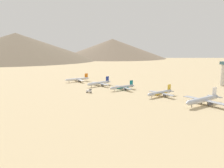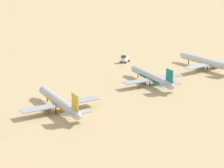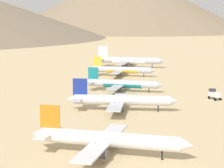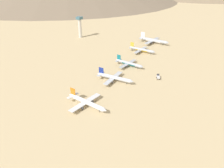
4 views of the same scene
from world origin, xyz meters
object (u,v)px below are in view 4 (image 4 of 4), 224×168
object	(u,v)px
parked_jet_0	(86,102)
service_truck	(158,77)
parked_jet_1	(114,78)
parked_jet_3	(141,50)
parked_jet_2	(129,63)
control_tower	(80,26)
parked_jet_4	(153,40)

from	to	relation	value
parked_jet_0	service_truck	xyz separation A→B (m)	(25.17, 71.93, -1.50)
parked_jet_1	parked_jet_3	bearing A→B (deg)	100.39
parked_jet_0	parked_jet_1	size ratio (longest dim) A/B	1.01
parked_jet_2	control_tower	bearing A→B (deg)	154.43
control_tower	service_truck	bearing A→B (deg)	-23.10
parked_jet_3	parked_jet_4	distance (m)	41.53
parked_jet_2	parked_jet_4	distance (m)	87.99
parked_jet_2	service_truck	world-z (taller)	parked_jet_2
parked_jet_1	parked_jet_2	world-z (taller)	parked_jet_1
parked_jet_0	parked_jet_3	distance (m)	129.23
parked_jet_1	control_tower	world-z (taller)	control_tower
parked_jet_4	service_truck	distance (m)	108.83
parked_jet_2	control_tower	distance (m)	126.61
parked_jet_4	control_tower	bearing A→B (deg)	-162.07
parked_jet_0	parked_jet_1	world-z (taller)	parked_jet_0
control_tower	parked_jet_3	bearing A→B (deg)	-4.69
control_tower	parked_jet_1	bearing A→B (deg)	-37.20
parked_jet_0	parked_jet_3	bearing A→B (deg)	99.18
parked_jet_1	control_tower	distance (m)	151.09
service_truck	parked_jet_0	bearing A→B (deg)	-109.28
parked_jet_1	service_truck	size ratio (longest dim) A/B	6.45
parked_jet_2	service_truck	distance (m)	38.32
parked_jet_3	parked_jet_4	bearing A→B (deg)	94.80
parked_jet_3	service_truck	world-z (taller)	parked_jet_3
parked_jet_1	parked_jet_2	distance (m)	37.22
parked_jet_0	control_tower	xyz separation A→B (m)	(-125.40, 136.17, 13.07)
parked_jet_1	service_truck	xyz separation A→B (m)	(30.68, 26.78, -1.48)
parked_jet_2	parked_jet_3	world-z (taller)	parked_jet_3
parked_jet_4	service_truck	xyz separation A→B (m)	(49.26, -97.02, -2.19)
parked_jet_0	parked_jet_3	world-z (taller)	parked_jet_0
parked_jet_3	control_tower	xyz separation A→B (m)	(-104.78, 8.59, 13.25)
parked_jet_2	parked_jet_3	size ratio (longest dim) A/B	0.96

